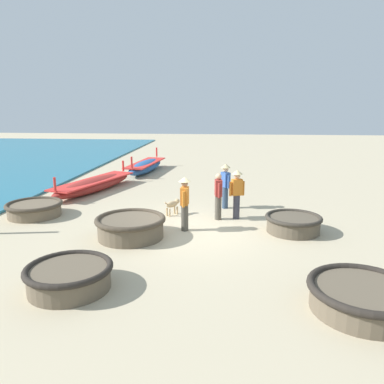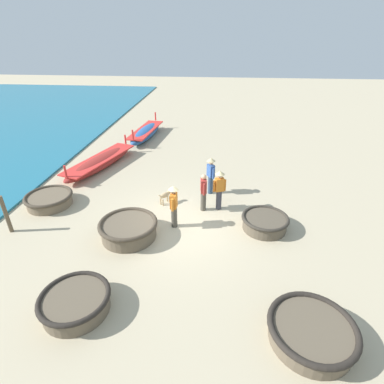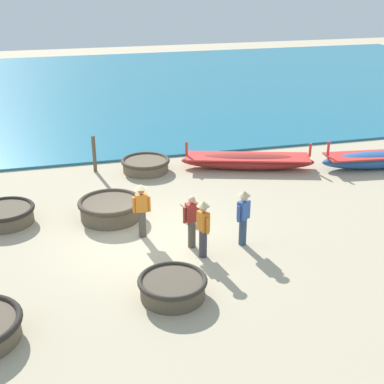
{
  "view_description": "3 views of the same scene",
  "coord_description": "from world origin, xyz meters",
  "px_view_note": "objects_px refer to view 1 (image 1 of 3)",
  "views": [
    {
      "loc": [
        1.05,
        -10.88,
        3.74
      ],
      "look_at": [
        -0.13,
        1.65,
        0.83
      ],
      "focal_mm": 35.0,
      "sensor_mm": 36.0,
      "label": 1
    },
    {
      "loc": [
        1.31,
        -9.05,
        6.39
      ],
      "look_at": [
        0.34,
        1.2,
        0.81
      ],
      "focal_mm": 28.0,
      "sensor_mm": 36.0,
      "label": 2
    },
    {
      "loc": [
        13.81,
        -2.16,
        7.44
      ],
      "look_at": [
        -0.58,
        1.59,
        1.1
      ],
      "focal_mm": 50.0,
      "sensor_mm": 36.0,
      "label": 3
    }
  ],
  "objects_px": {
    "coracle_tilted": "(131,226)",
    "long_boat_red_hull": "(94,184)",
    "coracle_far_right": "(293,223)",
    "dog": "(173,204)",
    "coracle_front_left": "(34,209)",
    "coracle_beside_post": "(363,296)",
    "long_boat_white_hull": "(146,166)",
    "fisherman_hauling": "(185,200)",
    "fisherman_standing_right": "(237,191)",
    "fisherman_with_hat": "(218,195)",
    "fisherman_by_coracle": "(225,183)",
    "coracle_center": "(69,276)"
  },
  "relations": [
    {
      "from": "coracle_tilted",
      "to": "long_boat_red_hull",
      "type": "relative_size",
      "value": 0.38
    },
    {
      "from": "coracle_far_right",
      "to": "dog",
      "type": "xyz_separation_m",
      "value": [
        -3.89,
        1.48,
        0.09
      ]
    },
    {
      "from": "coracle_front_left",
      "to": "coracle_tilted",
      "type": "bearing_deg",
      "value": -25.08
    },
    {
      "from": "coracle_beside_post",
      "to": "long_boat_white_hull",
      "type": "height_order",
      "value": "long_boat_white_hull"
    },
    {
      "from": "coracle_far_right",
      "to": "fisherman_hauling",
      "type": "distance_m",
      "value": 3.36
    },
    {
      "from": "long_boat_red_hull",
      "to": "dog",
      "type": "distance_m",
      "value": 5.24
    },
    {
      "from": "fisherman_standing_right",
      "to": "coracle_beside_post",
      "type": "bearing_deg",
      "value": -68.71
    },
    {
      "from": "long_boat_red_hull",
      "to": "fisherman_standing_right",
      "type": "xyz_separation_m",
      "value": [
        6.24,
        -3.58,
        0.65
      ]
    },
    {
      "from": "coracle_front_left",
      "to": "fisherman_hauling",
      "type": "height_order",
      "value": "fisherman_hauling"
    },
    {
      "from": "coracle_far_right",
      "to": "long_boat_red_hull",
      "type": "relative_size",
      "value": 0.32
    },
    {
      "from": "fisherman_with_hat",
      "to": "coracle_beside_post",
      "type": "bearing_deg",
      "value": -62.91
    },
    {
      "from": "long_boat_red_hull",
      "to": "fisherman_standing_right",
      "type": "bearing_deg",
      "value": -29.86
    },
    {
      "from": "fisherman_hauling",
      "to": "fisherman_by_coracle",
      "type": "xyz_separation_m",
      "value": [
        1.21,
        2.7,
        0.0
      ]
    },
    {
      "from": "coracle_center",
      "to": "long_boat_white_hull",
      "type": "height_order",
      "value": "long_boat_white_hull"
    },
    {
      "from": "coracle_beside_post",
      "to": "dog",
      "type": "bearing_deg",
      "value": 126.69
    },
    {
      "from": "coracle_center",
      "to": "fisherman_by_coracle",
      "type": "xyz_separation_m",
      "value": [
        3.17,
        6.67,
        0.67
      ]
    },
    {
      "from": "coracle_tilted",
      "to": "coracle_center",
      "type": "bearing_deg",
      "value": -98.45
    },
    {
      "from": "coracle_front_left",
      "to": "long_boat_red_hull",
      "type": "bearing_deg",
      "value": 79.79
    },
    {
      "from": "long_boat_red_hull",
      "to": "coracle_center",
      "type": "bearing_deg",
      "value": -73.35
    },
    {
      "from": "coracle_tilted",
      "to": "fisherman_by_coracle",
      "type": "xyz_separation_m",
      "value": [
        2.7,
        3.47,
        0.62
      ]
    },
    {
      "from": "long_boat_white_hull",
      "to": "dog",
      "type": "relative_size",
      "value": 8.64
    },
    {
      "from": "fisherman_by_coracle",
      "to": "dog",
      "type": "relative_size",
      "value": 2.94
    },
    {
      "from": "long_boat_red_hull",
      "to": "fisherman_with_hat",
      "type": "height_order",
      "value": "fisherman_with_hat"
    },
    {
      "from": "coracle_far_right",
      "to": "long_boat_white_hull",
      "type": "relative_size",
      "value": 0.35
    },
    {
      "from": "coracle_far_right",
      "to": "fisherman_standing_right",
      "type": "bearing_deg",
      "value": 143.7
    },
    {
      "from": "long_boat_red_hull",
      "to": "fisherman_by_coracle",
      "type": "height_order",
      "value": "fisherman_by_coracle"
    },
    {
      "from": "coracle_far_right",
      "to": "fisherman_by_coracle",
      "type": "xyz_separation_m",
      "value": [
        -2.07,
        2.53,
        0.67
      ]
    },
    {
      "from": "fisherman_by_coracle",
      "to": "fisherman_standing_right",
      "type": "height_order",
      "value": "same"
    },
    {
      "from": "coracle_beside_post",
      "to": "dog",
      "type": "distance_m",
      "value": 7.4
    },
    {
      "from": "dog",
      "to": "long_boat_red_hull",
      "type": "bearing_deg",
      "value": 140.39
    },
    {
      "from": "fisherman_hauling",
      "to": "fisherman_by_coracle",
      "type": "bearing_deg",
      "value": 65.88
    },
    {
      "from": "coracle_front_left",
      "to": "fisherman_hauling",
      "type": "relative_size",
      "value": 1.14
    },
    {
      "from": "coracle_center",
      "to": "fisherman_with_hat",
      "type": "xyz_separation_m",
      "value": [
        2.95,
        5.22,
        0.54
      ]
    },
    {
      "from": "long_boat_white_hull",
      "to": "dog",
      "type": "height_order",
      "value": "long_boat_white_hull"
    },
    {
      "from": "fisherman_hauling",
      "to": "fisherman_with_hat",
      "type": "bearing_deg",
      "value": 51.79
    },
    {
      "from": "fisherman_hauling",
      "to": "fisherman_with_hat",
      "type": "height_order",
      "value": "fisherman_hauling"
    },
    {
      "from": "fisherman_hauling",
      "to": "long_boat_red_hull",
      "type": "bearing_deg",
      "value": 132.94
    },
    {
      "from": "fisherman_by_coracle",
      "to": "fisherman_with_hat",
      "type": "relative_size",
      "value": 1.06
    },
    {
      "from": "coracle_center",
      "to": "dog",
      "type": "height_order",
      "value": "dog"
    },
    {
      "from": "dog",
      "to": "coracle_tilted",
      "type": "bearing_deg",
      "value": -110.11
    },
    {
      "from": "coracle_center",
      "to": "long_boat_red_hull",
      "type": "distance_m",
      "value": 9.35
    },
    {
      "from": "coracle_tilted",
      "to": "fisherman_standing_right",
      "type": "xyz_separation_m",
      "value": [
        3.09,
        2.18,
        0.62
      ]
    },
    {
      "from": "coracle_beside_post",
      "to": "coracle_far_right",
      "type": "bearing_deg",
      "value": 96.81
    },
    {
      "from": "long_boat_white_hull",
      "to": "fisherman_by_coracle",
      "type": "bearing_deg",
      "value": -58.07
    },
    {
      "from": "fisherman_by_coracle",
      "to": "coracle_front_left",
      "type": "bearing_deg",
      "value": -165.83
    },
    {
      "from": "fisherman_with_hat",
      "to": "dog",
      "type": "height_order",
      "value": "fisherman_with_hat"
    },
    {
      "from": "coracle_front_left",
      "to": "coracle_tilted",
      "type": "height_order",
      "value": "coracle_tilted"
    },
    {
      "from": "coracle_beside_post",
      "to": "fisherman_standing_right",
      "type": "relative_size",
      "value": 1.23
    },
    {
      "from": "coracle_center",
      "to": "fisherman_by_coracle",
      "type": "relative_size",
      "value": 1.09
    },
    {
      "from": "long_boat_red_hull",
      "to": "fisherman_with_hat",
      "type": "bearing_deg",
      "value": -33.61
    }
  ]
}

